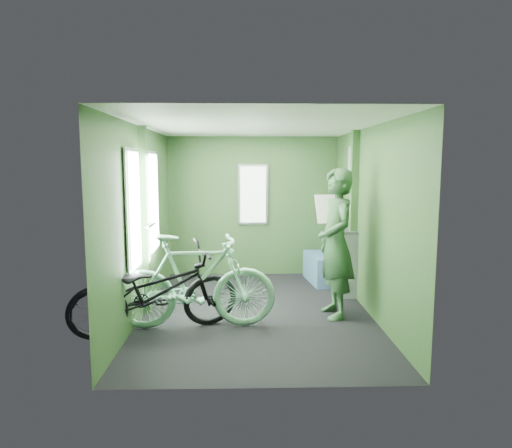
% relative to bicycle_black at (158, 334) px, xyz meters
% --- Properties ---
extents(room, '(4.00, 4.02, 2.31)m').
position_rel_bicycle_black_xyz_m(room, '(1.06, 0.79, 1.44)').
color(room, black).
rests_on(room, ground).
extents(bicycle_black, '(2.01, 1.42, 1.07)m').
position_rel_bicycle_black_xyz_m(bicycle_black, '(0.00, 0.00, 0.00)').
color(bicycle_black, black).
rests_on(bicycle_black, ground).
extents(bicycle_mint, '(1.86, 0.74, 1.15)m').
position_rel_bicycle_black_xyz_m(bicycle_mint, '(0.39, 0.13, 0.00)').
color(bicycle_mint, '#99E7BB').
rests_on(bicycle_mint, ground).
extents(passenger, '(0.51, 0.77, 1.80)m').
position_rel_bicycle_black_xyz_m(passenger, '(2.05, 0.56, 0.90)').
color(passenger, '#2C512D').
rests_on(passenger, ground).
extents(waste_box, '(0.28, 0.39, 0.94)m').
position_rel_bicycle_black_xyz_m(waste_box, '(2.36, 1.44, 0.47)').
color(waste_box, gray).
rests_on(waste_box, ground).
extents(bench_seat, '(0.59, 0.93, 0.93)m').
position_rel_bicycle_black_xyz_m(bench_seat, '(2.25, 2.20, 0.27)').
color(bench_seat, '#2F4864').
rests_on(bench_seat, ground).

